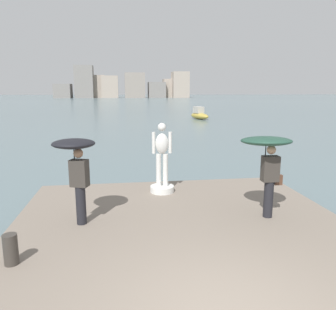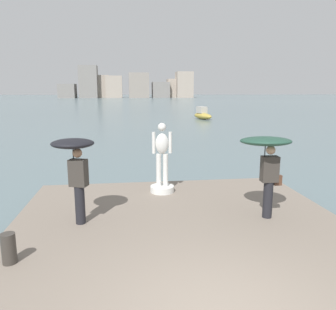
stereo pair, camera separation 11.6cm
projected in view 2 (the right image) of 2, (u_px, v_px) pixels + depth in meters
name	position (u px, v px, depth m)	size (l,w,h in m)	color
ground_plane	(135.00, 116.00, 43.25)	(400.00, 400.00, 0.00)	slate
pier	(192.00, 263.00, 6.16)	(7.65, 9.86, 0.40)	slate
statue_white_figure	(162.00, 166.00, 9.66)	(0.70, 0.70, 2.05)	silver
onlooker_left	(75.00, 159.00, 7.25)	(1.19, 1.20, 1.94)	black
onlooker_right	(267.00, 152.00, 7.57)	(1.19, 1.20, 1.96)	black
mooring_bollard	(9.00, 248.00, 5.72)	(0.25, 0.25, 0.55)	#38332D
boat_mid	(203.00, 115.00, 38.79)	(2.06, 3.92, 1.43)	#B2993D
distant_skyline	(126.00, 86.00, 142.88)	(56.94, 11.35, 13.43)	gray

